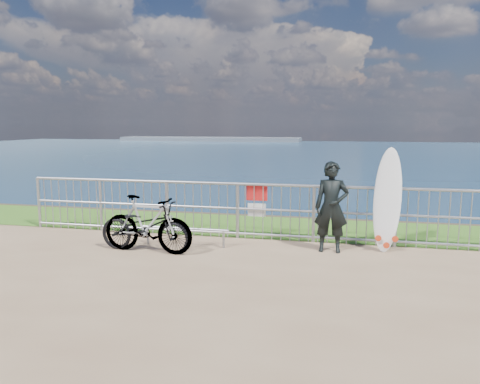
% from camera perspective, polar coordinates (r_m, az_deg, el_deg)
% --- Properties ---
extents(grass_strip, '(120.00, 120.00, 0.00)m').
position_cam_1_polar(grass_strip, '(10.40, 3.79, -4.27)').
color(grass_strip, '#346A1D').
rests_on(grass_strip, ground).
extents(seascape, '(260.00, 260.00, 5.00)m').
position_cam_1_polar(seascape, '(161.43, -3.61, 6.25)').
color(seascape, brown).
rests_on(seascape, ground).
extents(railing, '(10.06, 0.10, 1.13)m').
position_cam_1_polar(railing, '(9.22, 2.86, -2.30)').
color(railing, '#999CA1').
rests_on(railing, ground).
extents(surfer, '(0.60, 0.40, 1.63)m').
position_cam_1_polar(surfer, '(8.47, 11.09, -1.81)').
color(surfer, black).
rests_on(surfer, ground).
extents(surfboard, '(0.58, 0.54, 1.87)m').
position_cam_1_polar(surfboard, '(8.80, 17.51, -1.34)').
color(surfboard, silver).
rests_on(surfboard, ground).
extents(bicycle_near, '(1.76, 0.72, 0.90)m').
position_cam_1_polar(bicycle_near, '(8.55, -11.55, -4.20)').
color(bicycle_near, black).
rests_on(bicycle_near, ground).
extents(bicycle_far, '(1.75, 0.62, 1.03)m').
position_cam_1_polar(bicycle_far, '(8.47, -11.20, -3.87)').
color(bicycle_far, black).
rests_on(bicycle_far, ground).
extents(bike_rack, '(1.70, 0.05, 0.36)m').
position_cam_1_polar(bike_rack, '(8.87, -6.74, -4.68)').
color(bike_rack, '#999CA1').
rests_on(bike_rack, ground).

